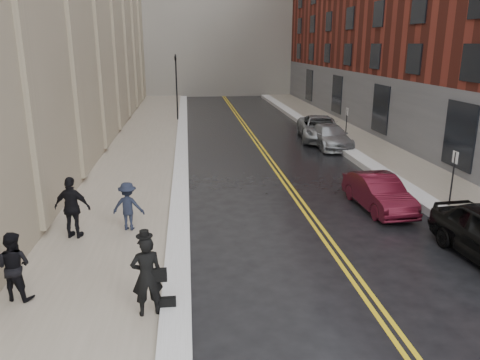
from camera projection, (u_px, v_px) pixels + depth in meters
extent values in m
cube|color=gray|center=(136.00, 164.00, 23.95)|extent=(4.00, 64.00, 0.15)
cube|color=gray|center=(389.00, 157.00, 25.39)|extent=(3.00, 64.00, 0.15)
cube|color=gold|center=(269.00, 162.00, 24.70)|extent=(0.12, 64.00, 0.01)
cube|color=gold|center=(273.00, 161.00, 24.73)|extent=(0.12, 64.00, 0.01)
cube|color=white|center=(181.00, 162.00, 24.18)|extent=(0.70, 60.80, 0.26)
cube|color=white|center=(356.00, 157.00, 25.17)|extent=(0.85, 60.80, 0.30)
cylinder|color=black|center=(177.00, 88.00, 36.79)|extent=(0.12, 0.12, 5.20)
imported|color=black|center=(176.00, 62.00, 36.23)|extent=(0.18, 0.15, 0.90)
cylinder|color=black|center=(452.00, 181.00, 17.35)|extent=(0.06, 0.06, 2.20)
cube|color=white|center=(455.00, 157.00, 17.10)|extent=(0.02, 0.35, 0.45)
cylinder|color=black|center=(346.00, 126.00, 28.80)|extent=(0.06, 0.06, 2.20)
cube|color=white|center=(347.00, 112.00, 28.55)|extent=(0.02, 0.35, 0.45)
imported|color=#4A0D1A|center=(378.00, 192.00, 17.49)|extent=(1.60, 4.01, 1.30)
imported|color=#93969A|center=(330.00, 136.00, 27.95)|extent=(1.87, 4.60, 1.33)
imported|color=#94979C|center=(320.00, 128.00, 30.06)|extent=(3.24, 5.75, 1.52)
imported|color=black|center=(147.00, 276.00, 10.27)|extent=(0.77, 0.58, 1.89)
imported|color=black|center=(14.00, 266.00, 10.95)|extent=(0.96, 0.84, 1.69)
imported|color=#1B2031|center=(128.00, 206.00, 15.11)|extent=(1.12, 0.76, 1.60)
imported|color=black|center=(72.00, 208.00, 14.43)|extent=(1.23, 0.73, 1.96)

